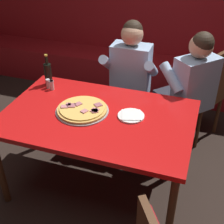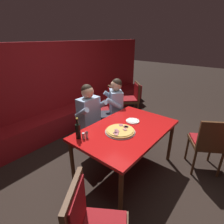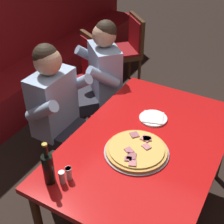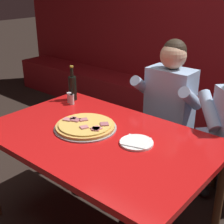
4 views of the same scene
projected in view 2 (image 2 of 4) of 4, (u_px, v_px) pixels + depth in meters
ground_plane at (125, 170)px, 2.84m from camera, size 24.00×24.00×0.00m
booth_wall_panel at (44, 89)px, 3.74m from camera, size 6.80×0.16×1.90m
booth_bench at (57, 124)px, 3.84m from camera, size 6.46×0.48×0.46m
main_dining_table at (126, 133)px, 2.57m from camera, size 1.51×0.98×0.76m
pizza at (120, 131)px, 2.44m from camera, size 0.43×0.43×0.05m
plate_white_paper at (133, 121)px, 2.75m from camera, size 0.21×0.21×0.02m
beer_bottle at (78, 131)px, 2.27m from camera, size 0.07×0.07×0.29m
shaker_oregano at (87, 135)px, 2.30m from camera, size 0.04×0.04×0.09m
shaker_black_pepper at (87, 135)px, 2.30m from camera, size 0.04×0.04×0.09m
shaker_red_pepper_flakes at (83, 136)px, 2.28m from camera, size 0.04×0.04×0.09m
diner_seated_blue_shirt at (92, 117)px, 3.03m from camera, size 0.53×0.53×1.27m
dining_chair_near_left at (132, 97)px, 4.48m from camera, size 0.62×0.62×0.93m
dining_chair_far_right at (209, 141)px, 2.61m from camera, size 0.61×0.61×0.94m
dining_chair_near_right at (107, 108)px, 3.76m from camera, size 0.59×0.59×1.02m
diner_standing_companion at (112, 107)px, 3.46m from camera, size 0.64×0.64×1.27m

